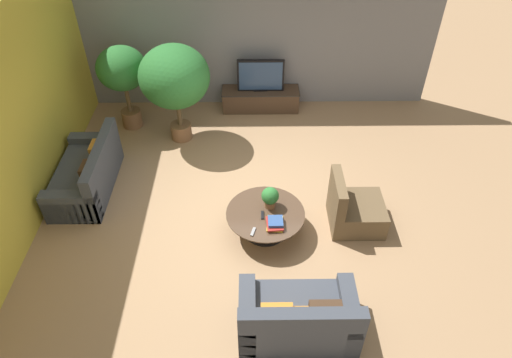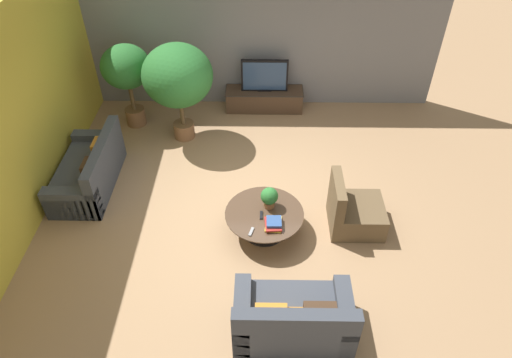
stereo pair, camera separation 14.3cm
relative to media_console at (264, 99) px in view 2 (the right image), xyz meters
The scene contains 15 objects.
ground_plane 2.96m from the media_console, 95.02° to the right, with size 24.00×24.00×0.00m, color #9E7A56.
back_wall_stone 1.34m from the media_console, 128.90° to the left, with size 7.40×0.12×3.00m, color slate.
side_wall_left 4.64m from the media_console, 142.09° to the right, with size 0.12×7.40×3.00m, color gold.
media_console is the anchor object (origin of this frame).
television 0.53m from the media_console, 90.00° to the right, with size 0.93×0.13×0.66m.
coffee_table 3.49m from the media_console, 89.92° to the right, with size 1.16×1.16×0.39m.
couch_by_wall 3.80m from the media_console, 139.68° to the right, with size 0.84×1.71×0.84m.
couch_near_entry 5.18m from the media_console, 86.10° to the right, with size 1.42×0.84×0.84m.
armchair_wicker 3.59m from the media_console, 68.02° to the right, with size 0.80×0.76×0.86m.
potted_palm_tall 2.78m from the media_console, 166.76° to the right, with size 0.92×0.92×1.64m.
potted_palm_corner 2.12m from the media_console, 145.93° to the right, with size 1.25×1.25×1.85m.
potted_plant_tabletop 3.36m from the media_console, 88.71° to the right, with size 0.26×0.26×0.34m.
book_stack 3.74m from the media_console, 87.94° to the right, with size 0.25×0.34×0.09m.
remote_black 3.55m from the media_console, 90.65° to the right, with size 0.04×0.16×0.02m, color black.
remote_silver 3.88m from the media_console, 92.65° to the right, with size 0.04×0.16×0.02m, color gray.
Camera 2 is at (0.21, -5.27, 5.12)m, focal length 32.00 mm.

